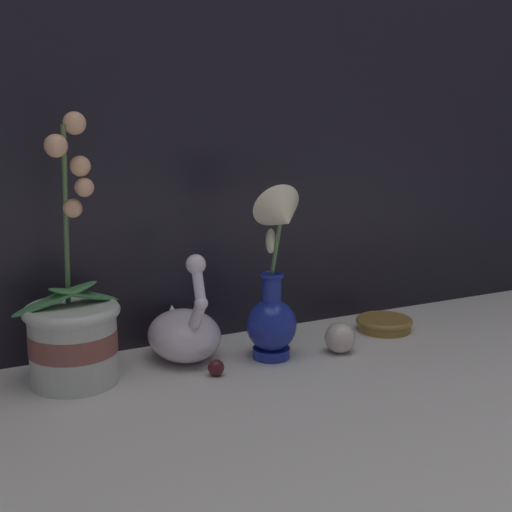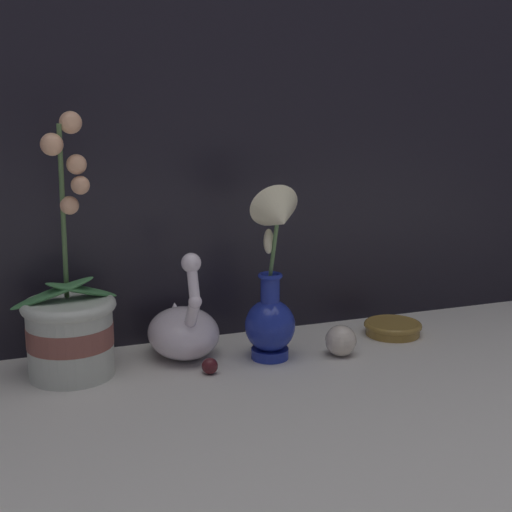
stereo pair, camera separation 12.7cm
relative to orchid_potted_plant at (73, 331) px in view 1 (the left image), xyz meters
The scene contains 8 objects.
ground_plane 0.35m from the orchid_potted_plant, 21.31° to the right, with size 2.80×2.80×0.00m, color beige.
window_backdrop 0.61m from the orchid_potted_plant, 22.21° to the left, with size 2.80×0.03×1.20m.
orchid_potted_plant is the anchor object (origin of this frame).
swan_figurine 0.20m from the orchid_potted_plant, ahead, with size 0.13×0.19×0.21m.
blue_vase 0.35m from the orchid_potted_plant, ahead, with size 0.09×0.13×0.32m.
glass_sphere 0.48m from the orchid_potted_plant, ahead, with size 0.06×0.06×0.06m.
amber_dish 0.62m from the orchid_potted_plant, ahead, with size 0.11×0.11×0.03m.
glass_bauble 0.24m from the orchid_potted_plant, 18.72° to the right, with size 0.03×0.03×0.03m.
Camera 1 is at (-0.53, -1.00, 0.46)m, focal length 50.00 mm.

